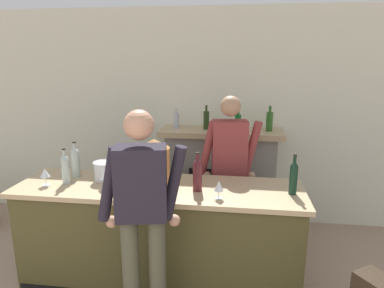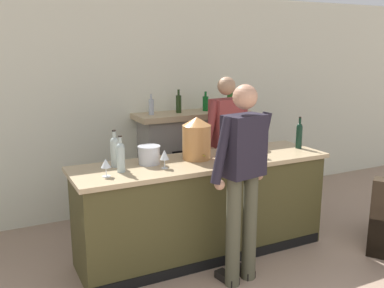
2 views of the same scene
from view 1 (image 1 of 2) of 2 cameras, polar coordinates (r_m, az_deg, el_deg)
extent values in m
cube|color=silver|center=(4.54, -3.22, 4.51)|extent=(12.00, 0.07, 2.75)
cube|color=#443F20|center=(3.37, -5.41, -15.29)|extent=(2.55, 0.67, 0.95)
cube|color=tan|center=(3.16, -5.62, -7.37)|extent=(2.62, 0.74, 0.04)
cube|color=gray|center=(4.42, 4.70, -6.15)|extent=(1.34, 0.44, 1.21)
cube|color=black|center=(4.26, 4.48, -9.22)|extent=(0.74, 0.02, 0.77)
cube|color=tan|center=(4.22, 4.86, 1.94)|extent=(1.50, 0.52, 0.07)
cylinder|color=#A1ABB8|center=(4.26, -2.60, 3.88)|extent=(0.07, 0.07, 0.19)
cylinder|color=#A1ABB8|center=(4.24, -2.62, 5.57)|extent=(0.03, 0.03, 0.06)
cylinder|color=#1E3214|center=(4.20, 2.39, 3.97)|extent=(0.07, 0.07, 0.22)
cylinder|color=#1E3214|center=(4.18, 2.41, 5.97)|extent=(0.03, 0.03, 0.07)
cylinder|color=#0E581E|center=(4.19, 7.67, 3.59)|extent=(0.08, 0.08, 0.19)
cylinder|color=#0E581E|center=(4.17, 7.72, 5.30)|extent=(0.03, 0.03, 0.06)
cylinder|color=#25541B|center=(4.20, 12.77, 3.66)|extent=(0.08, 0.08, 0.23)
cylinder|color=#25541B|center=(4.18, 12.89, 5.70)|extent=(0.03, 0.03, 0.08)
cylinder|color=#494836|center=(2.81, -5.70, -21.33)|extent=(0.13, 0.13, 1.01)
cylinder|color=#494836|center=(2.83, -10.05, -21.23)|extent=(0.13, 0.13, 1.01)
cube|color=black|center=(2.45, -8.49, -6.43)|extent=(0.39, 0.28, 0.53)
cylinder|color=black|center=(2.46, -3.06, -6.55)|extent=(0.20, 0.08, 0.57)
sphere|color=tan|center=(2.60, -2.97, -12.60)|extent=(0.09, 0.09, 0.09)
cylinder|color=black|center=(2.51, -13.69, -6.55)|extent=(0.20, 0.08, 0.57)
sphere|color=tan|center=(2.65, -13.23, -12.49)|extent=(0.09, 0.09, 0.09)
sphere|color=tan|center=(2.34, -8.85, 3.15)|extent=(0.21, 0.21, 0.21)
cylinder|color=#2C2521|center=(3.84, 4.45, -11.65)|extent=(0.13, 0.13, 0.93)
cube|color=black|center=(3.98, 4.39, -17.65)|extent=(0.13, 0.25, 0.07)
cylinder|color=#2C2521|center=(3.86, 7.47, -11.60)|extent=(0.13, 0.13, 0.93)
cube|color=black|center=(4.00, 7.39, -17.58)|extent=(0.13, 0.25, 0.07)
cube|color=brown|center=(3.59, 6.27, -0.70)|extent=(0.39, 0.26, 0.58)
cylinder|color=brown|center=(3.55, 2.61, -0.60)|extent=(0.20, 0.08, 0.57)
sphere|color=tan|center=(3.62, 2.56, -5.28)|extent=(0.09, 0.09, 0.09)
cylinder|color=brown|center=(3.60, 9.95, -0.61)|extent=(0.20, 0.08, 0.57)
sphere|color=tan|center=(3.66, 9.80, -5.23)|extent=(0.09, 0.09, 0.09)
sphere|color=tan|center=(3.50, 6.46, 6.30)|extent=(0.21, 0.21, 0.21)
cylinder|color=#C58447|center=(3.16, -6.25, -3.64)|extent=(0.28, 0.28, 0.34)
cone|color=#C58447|center=(3.11, -6.35, 0.11)|extent=(0.29, 0.29, 0.08)
cylinder|color=#B29333|center=(3.05, -6.93, -6.35)|extent=(0.02, 0.04, 0.02)
cylinder|color=silver|center=(3.37, -14.27, -4.46)|extent=(0.20, 0.20, 0.17)
cylinder|color=silver|center=(3.34, -14.36, -3.01)|extent=(0.22, 0.22, 0.01)
cylinder|color=#511D23|center=(2.99, 0.92, -5.60)|extent=(0.08, 0.08, 0.24)
sphere|color=#511D23|center=(2.96, 0.92, -3.40)|extent=(0.08, 0.08, 0.08)
cylinder|color=#511D23|center=(2.94, 0.93, -2.53)|extent=(0.03, 0.03, 0.09)
cylinder|color=black|center=(2.93, 0.93, -1.54)|extent=(0.04, 0.04, 0.01)
cylinder|color=#A6B4AE|center=(3.54, -18.79, -3.25)|extent=(0.08, 0.08, 0.24)
sphere|color=#A6B4AE|center=(3.50, -18.95, -1.35)|extent=(0.08, 0.08, 0.08)
cylinder|color=#A6B4AE|center=(3.49, -19.01, -0.60)|extent=(0.03, 0.03, 0.09)
cylinder|color=black|center=(3.48, -19.08, 0.25)|extent=(0.04, 0.04, 0.01)
cylinder|color=black|center=(3.04, 16.52, -5.84)|extent=(0.07, 0.07, 0.24)
sphere|color=black|center=(3.00, 16.69, -3.64)|extent=(0.06, 0.06, 0.06)
cylinder|color=black|center=(2.99, 16.75, -2.77)|extent=(0.03, 0.03, 0.10)
cylinder|color=black|center=(2.98, 16.82, -1.79)|extent=(0.03, 0.03, 0.01)
cylinder|color=#A4B7B5|center=(3.37, -20.29, -4.30)|extent=(0.07, 0.07, 0.23)
sphere|color=#A4B7B5|center=(3.34, -20.46, -2.42)|extent=(0.07, 0.07, 0.07)
cylinder|color=#A4B7B5|center=(3.33, -20.53, -1.67)|extent=(0.03, 0.03, 0.09)
cylinder|color=black|center=(3.32, -20.60, -0.83)|extent=(0.03, 0.03, 0.01)
cylinder|color=silver|center=(3.19, -14.33, -7.04)|extent=(0.06, 0.06, 0.01)
cylinder|color=silver|center=(3.18, -14.37, -6.32)|extent=(0.01, 0.01, 0.08)
cone|color=silver|center=(3.15, -14.47, -4.87)|extent=(0.09, 0.09, 0.09)
cylinder|color=silver|center=(2.88, 4.46, -8.99)|extent=(0.07, 0.07, 0.01)
cylinder|color=silver|center=(2.86, 4.47, -8.34)|extent=(0.01, 0.01, 0.07)
cone|color=silver|center=(2.84, 4.50, -6.94)|extent=(0.08, 0.08, 0.08)
cylinder|color=silver|center=(3.42, -23.13, -6.32)|extent=(0.07, 0.07, 0.01)
cylinder|color=silver|center=(3.41, -23.19, -5.67)|extent=(0.01, 0.01, 0.08)
cone|color=silver|center=(3.38, -23.32, -4.44)|extent=(0.09, 0.09, 0.08)
camera|label=2|loc=(2.75, -98.03, -2.76)|focal=40.00mm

